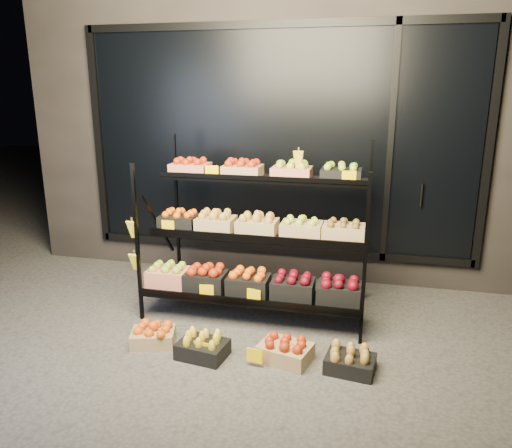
% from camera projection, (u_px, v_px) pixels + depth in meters
% --- Properties ---
extents(ground, '(24.00, 24.00, 0.00)m').
position_uv_depth(ground, '(241.00, 340.00, 4.38)').
color(ground, '#514F4C').
rests_on(ground, ground).
extents(building, '(6.00, 2.08, 3.50)m').
position_uv_depth(building, '(292.00, 118.00, 6.34)').
color(building, '#2D2826').
rests_on(building, ground).
extents(display_rack, '(2.18, 1.02, 1.68)m').
position_uv_depth(display_rack, '(255.00, 235.00, 4.74)').
color(display_rack, black).
rests_on(display_rack, ground).
extents(tag_floor_a, '(0.13, 0.01, 0.12)m').
position_uv_depth(tag_floor_a, '(202.00, 353.00, 4.04)').
color(tag_floor_a, '#FFD000').
rests_on(tag_floor_a, ground).
extents(tag_floor_b, '(0.13, 0.01, 0.12)m').
position_uv_depth(tag_floor_b, '(255.00, 360.00, 3.94)').
color(tag_floor_b, '#FFD000').
rests_on(tag_floor_b, ground).
extents(floor_crate_left, '(0.42, 0.36, 0.19)m').
position_uv_depth(floor_crate_left, '(153.00, 335.00, 4.29)').
color(floor_crate_left, tan).
rests_on(floor_crate_left, ground).
extents(floor_crate_midleft, '(0.43, 0.34, 0.20)m').
position_uv_depth(floor_crate_midleft, '(203.00, 346.00, 4.09)').
color(floor_crate_midleft, black).
rests_on(floor_crate_midleft, ground).
extents(floor_crate_midright, '(0.47, 0.39, 0.20)m').
position_uv_depth(floor_crate_midright, '(285.00, 350.00, 4.03)').
color(floor_crate_midright, tan).
rests_on(floor_crate_midright, ground).
extents(floor_crate_right, '(0.41, 0.32, 0.19)m').
position_uv_depth(floor_crate_right, '(350.00, 361.00, 3.88)').
color(floor_crate_right, black).
rests_on(floor_crate_right, ground).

